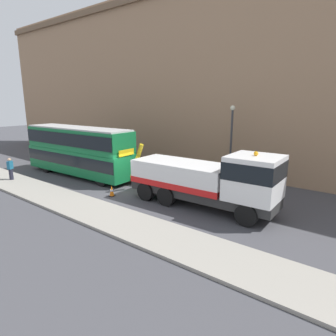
% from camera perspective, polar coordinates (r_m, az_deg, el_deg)
% --- Properties ---
extents(ground_plane, '(120.00, 120.00, 0.00)m').
position_cam_1_polar(ground_plane, '(20.56, -7.37, -4.46)').
color(ground_plane, '#424247').
extents(near_kerb, '(60.00, 2.80, 0.15)m').
position_cam_1_polar(near_kerb, '(18.01, -16.97, -7.28)').
color(near_kerb, gray).
rests_on(near_kerb, ground_plane).
extents(building_facade, '(60.00, 1.50, 16.00)m').
position_cam_1_polar(building_facade, '(26.36, 5.98, 17.21)').
color(building_facade, '#9E7A5B').
rests_on(building_facade, ground_plane).
extents(recovery_tow_truck, '(10.18, 2.93, 3.67)m').
position_cam_1_polar(recovery_tow_truck, '(16.88, 7.82, -2.17)').
color(recovery_tow_truck, '#2D2D2D').
rests_on(recovery_tow_truck, ground_plane).
extents(double_decker_bus, '(11.11, 2.91, 4.06)m').
position_cam_1_polar(double_decker_bus, '(25.16, -17.26, 3.54)').
color(double_decker_bus, '#146B38').
rests_on(double_decker_bus, ground_plane).
extents(pedestrian_onlooker, '(0.41, 0.47, 1.71)m').
position_cam_1_polar(pedestrian_onlooker, '(25.56, -28.62, -0.20)').
color(pedestrian_onlooker, '#232333').
rests_on(pedestrian_onlooker, near_kerb).
extents(traffic_cone_near_bus, '(0.36, 0.36, 0.72)m').
position_cam_1_polar(traffic_cone_near_bus, '(19.53, -11.03, -4.50)').
color(traffic_cone_near_bus, orange).
rests_on(traffic_cone_near_bus, ground_plane).
extents(street_lamp, '(0.36, 0.36, 5.83)m').
position_cam_1_polar(street_lamp, '(22.39, 12.36, 5.91)').
color(street_lamp, '#38383D').
rests_on(street_lamp, ground_plane).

